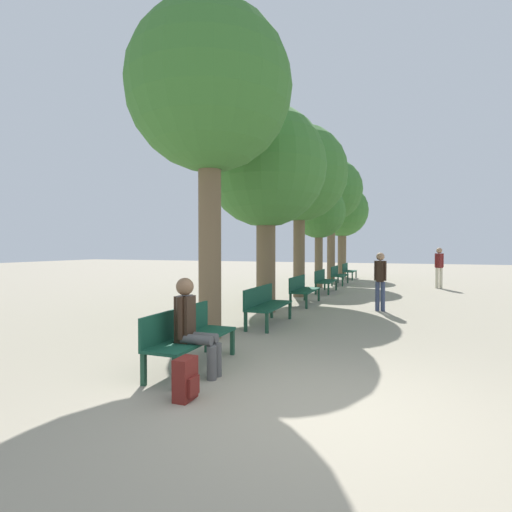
% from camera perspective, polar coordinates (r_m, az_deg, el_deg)
% --- Properties ---
extents(ground_plane, '(80.00, 80.00, 0.00)m').
position_cam_1_polar(ground_plane, '(4.62, 8.52, -20.67)').
color(ground_plane, gray).
extents(bench_row_0, '(0.55, 1.77, 0.84)m').
position_cam_1_polar(bench_row_0, '(5.89, -9.78, -10.85)').
color(bench_row_0, '#144733').
rests_on(bench_row_0, ground_plane).
extents(bench_row_1, '(0.55, 1.77, 0.84)m').
position_cam_1_polar(bench_row_1, '(8.92, 1.34, -6.67)').
color(bench_row_1, '#144733').
rests_on(bench_row_1, ground_plane).
extents(bench_row_2, '(0.55, 1.77, 0.84)m').
position_cam_1_polar(bench_row_2, '(12.14, 6.63, -4.56)').
color(bench_row_2, '#144733').
rests_on(bench_row_2, ground_plane).
extents(bench_row_3, '(0.55, 1.77, 0.84)m').
position_cam_1_polar(bench_row_3, '(15.42, 9.67, -3.32)').
color(bench_row_3, '#144733').
rests_on(bench_row_3, ground_plane).
extents(bench_row_4, '(0.55, 1.77, 0.84)m').
position_cam_1_polar(bench_row_4, '(18.74, 11.64, -2.51)').
color(bench_row_4, '#144733').
rests_on(bench_row_4, ground_plane).
extents(bench_row_5, '(0.55, 1.77, 0.84)m').
position_cam_1_polar(bench_row_5, '(22.08, 13.01, -1.95)').
color(bench_row_5, '#144733').
rests_on(bench_row_5, ground_plane).
extents(tree_row_0, '(3.11, 3.11, 6.27)m').
position_cam_1_polar(tree_row_0, '(8.15, -6.67, 22.29)').
color(tree_row_0, brown).
rests_on(tree_row_0, ground_plane).
extents(tree_row_1, '(3.20, 3.20, 5.46)m').
position_cam_1_polar(tree_row_1, '(10.79, 1.43, 12.40)').
color(tree_row_1, brown).
rests_on(tree_row_1, ground_plane).
extents(tree_row_2, '(3.34, 3.34, 5.96)m').
position_cam_1_polar(tree_row_2, '(14.17, 6.20, 11.55)').
color(tree_row_2, brown).
rests_on(tree_row_2, ground_plane).
extents(tree_row_3, '(2.26, 2.26, 4.37)m').
position_cam_1_polar(tree_row_3, '(17.26, 8.97, 6.13)').
color(tree_row_3, brown).
rests_on(tree_row_3, ground_plane).
extents(tree_row_4, '(3.06, 3.06, 6.09)m').
position_cam_1_polar(tree_row_4, '(20.31, 10.70, 9.13)').
color(tree_row_4, brown).
rests_on(tree_row_4, ground_plane).
extents(tree_row_5, '(2.99, 2.99, 5.33)m').
position_cam_1_polar(tree_row_5, '(23.78, 12.21, 6.21)').
color(tree_row_5, brown).
rests_on(tree_row_5, ground_plane).
extents(person_seated, '(0.62, 0.35, 1.31)m').
position_cam_1_polar(person_seated, '(5.50, -9.04, -9.58)').
color(person_seated, '#4C4C4C').
rests_on(person_seated, ground_plane).
extents(backpack, '(0.21, 0.30, 0.48)m').
position_cam_1_polar(backpack, '(4.77, -10.00, -16.96)').
color(backpack, maroon).
rests_on(backpack, ground_plane).
extents(pedestrian_near, '(0.34, 0.30, 1.70)m').
position_cam_1_polar(pedestrian_near, '(18.31, 24.70, -1.19)').
color(pedestrian_near, beige).
rests_on(pedestrian_near, ground_plane).
extents(pedestrian_mid, '(0.32, 0.22, 1.58)m').
position_cam_1_polar(pedestrian_mid, '(11.25, 17.33, -2.96)').
color(pedestrian_mid, '#384260').
rests_on(pedestrian_mid, ground_plane).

